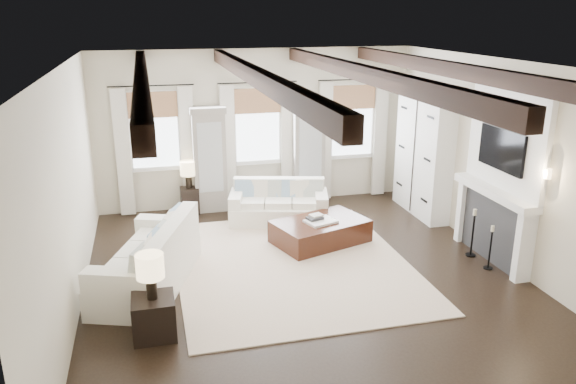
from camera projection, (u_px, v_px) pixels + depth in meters
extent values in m
plane|color=black|center=(307.00, 280.00, 8.52)|extent=(7.50, 7.50, 0.00)
cube|color=beige|center=(257.00, 128.00, 11.49)|extent=(6.50, 0.04, 3.20)
cube|color=beige|center=(436.00, 306.00, 4.57)|extent=(6.50, 0.04, 3.20)
cube|color=beige|center=(67.00, 197.00, 7.27)|extent=(0.04, 7.50, 3.20)
cube|color=beige|center=(507.00, 165.00, 8.79)|extent=(0.04, 7.50, 3.20)
cube|color=white|center=(309.00, 65.00, 7.54)|extent=(6.50, 7.50, 0.04)
cube|color=black|center=(141.00, 79.00, 7.06)|extent=(0.16, 7.40, 0.22)
cube|color=black|center=(255.00, 76.00, 7.40)|extent=(0.16, 7.40, 0.22)
cube|color=black|center=(361.00, 73.00, 7.75)|extent=(0.16, 7.40, 0.22)
cube|color=black|center=(455.00, 70.00, 8.09)|extent=(0.16, 7.40, 0.22)
cube|color=white|center=(154.00, 131.00, 10.97)|extent=(0.90, 0.03, 1.45)
cube|color=#9E6C48|center=(153.00, 105.00, 10.75)|extent=(0.94, 0.04, 0.50)
cube|color=silver|center=(123.00, 153.00, 10.85)|extent=(0.28, 0.08, 2.50)
cube|color=silver|center=(188.00, 150.00, 11.14)|extent=(0.28, 0.08, 2.50)
cylinder|color=black|center=(151.00, 86.00, 10.59)|extent=(1.60, 0.02, 0.02)
cube|color=white|center=(257.00, 126.00, 11.45)|extent=(0.90, 0.03, 1.45)
cube|color=#9E6C48|center=(257.00, 101.00, 11.23)|extent=(0.94, 0.04, 0.50)
cube|color=silver|center=(228.00, 147.00, 11.33)|extent=(0.28, 0.08, 2.50)
cube|color=silver|center=(288.00, 144.00, 11.61)|extent=(0.28, 0.08, 2.50)
cylinder|color=black|center=(258.00, 82.00, 11.07)|extent=(1.60, 0.02, 0.02)
cube|color=white|center=(352.00, 122.00, 11.92)|extent=(0.90, 0.03, 1.45)
cube|color=#9E6C48|center=(354.00, 97.00, 11.71)|extent=(0.94, 0.04, 0.50)
cube|color=silver|center=(325.00, 142.00, 11.80)|extent=(0.28, 0.08, 2.50)
cube|color=silver|center=(380.00, 139.00, 12.09)|extent=(0.28, 0.08, 2.50)
cylinder|color=black|center=(355.00, 79.00, 11.55)|extent=(1.60, 0.02, 0.02)
cube|color=gray|center=(209.00, 163.00, 11.23)|extent=(0.64, 0.38, 2.00)
cube|color=#B2B7BA|center=(210.00, 158.00, 11.00)|extent=(0.48, 0.02, 1.40)
cube|color=gray|center=(207.00, 110.00, 10.90)|extent=(0.70, 0.42, 0.12)
cube|color=gray|center=(308.00, 156.00, 11.71)|extent=(0.64, 0.38, 2.00)
cube|color=#B2B7BA|center=(311.00, 152.00, 11.48)|extent=(0.48, 0.02, 1.40)
cube|color=gray|center=(308.00, 106.00, 11.38)|extent=(0.70, 0.42, 0.12)
cube|color=#252528|center=(494.00, 227.00, 9.09)|extent=(0.18, 1.50, 1.10)
cube|color=black|center=(492.00, 236.00, 9.13)|extent=(0.10, 0.90, 0.70)
cube|color=white|center=(524.00, 247.00, 8.32)|extent=(0.26, 0.14, 1.10)
cube|color=white|center=(465.00, 211.00, 9.84)|extent=(0.26, 0.14, 1.10)
cube|color=white|center=(495.00, 192.00, 8.89)|extent=(0.32, 1.90, 0.12)
cube|color=white|center=(508.00, 133.00, 8.62)|extent=(0.10, 1.90, 1.80)
cube|color=black|center=(502.00, 149.00, 8.68)|extent=(0.07, 1.10, 0.64)
cylinder|color=#FFD899|center=(548.00, 174.00, 7.75)|extent=(0.10, 0.10, 0.14)
cube|color=silver|center=(423.00, 152.00, 11.02)|extent=(0.40, 1.70, 2.50)
cube|color=black|center=(414.00, 153.00, 10.97)|extent=(0.01, 0.02, 2.40)
cube|color=beige|center=(292.00, 264.00, 9.05)|extent=(3.65, 4.33, 0.02)
cube|color=white|center=(279.00, 213.00, 10.82)|extent=(2.01, 1.28, 0.35)
cube|color=white|center=(279.00, 188.00, 11.00)|extent=(1.76, 0.64, 0.44)
cube|color=white|center=(236.00, 199.00, 10.73)|extent=(0.42, 0.83, 0.23)
cube|color=white|center=(321.00, 199.00, 10.72)|extent=(0.42, 0.83, 0.23)
cube|color=white|center=(252.00, 202.00, 10.71)|extent=(0.61, 0.64, 0.12)
cube|color=white|center=(279.00, 202.00, 10.70)|extent=(0.61, 0.64, 0.12)
cube|color=white|center=(305.00, 202.00, 10.70)|extent=(0.61, 0.64, 0.12)
cube|color=#7699B7|center=(245.00, 189.00, 10.86)|extent=(0.41, 0.28, 0.39)
cube|color=silver|center=(258.00, 189.00, 10.85)|extent=(0.41, 0.28, 0.39)
cube|color=beige|center=(272.00, 189.00, 10.85)|extent=(0.41, 0.28, 0.39)
cube|color=#7699B7|center=(286.00, 189.00, 10.85)|extent=(0.41, 0.28, 0.39)
cube|color=silver|center=(299.00, 190.00, 10.85)|extent=(0.41, 0.28, 0.39)
cube|color=beige|center=(313.00, 190.00, 10.85)|extent=(0.41, 0.28, 0.39)
cube|color=white|center=(148.00, 272.00, 8.28)|extent=(1.73, 2.47, 0.43)
cube|color=white|center=(172.00, 243.00, 8.10)|extent=(0.96, 2.11, 0.54)
cube|color=white|center=(167.00, 225.00, 9.11)|extent=(1.01, 0.59, 0.28)
cube|color=white|center=(120.00, 281.00, 7.24)|extent=(1.01, 0.59, 0.28)
cube|color=white|center=(156.00, 238.00, 8.79)|extent=(0.81, 0.79, 0.15)
cube|color=white|center=(143.00, 254.00, 8.20)|extent=(0.81, 0.79, 0.15)
cube|color=white|center=(127.00, 273.00, 7.61)|extent=(0.81, 0.79, 0.15)
cube|color=#7699B7|center=(175.00, 221.00, 8.87)|extent=(0.37, 0.51, 0.47)
cube|color=silver|center=(169.00, 228.00, 8.57)|extent=(0.37, 0.51, 0.47)
cube|color=beige|center=(163.00, 236.00, 8.26)|extent=(0.37, 0.51, 0.47)
cube|color=#7699B7|center=(156.00, 245.00, 7.95)|extent=(0.37, 0.51, 0.47)
cube|color=silver|center=(148.00, 254.00, 7.65)|extent=(0.37, 0.51, 0.47)
cube|color=beige|center=(140.00, 264.00, 7.34)|extent=(0.37, 0.51, 0.47)
cube|color=black|center=(320.00, 232.00, 9.83)|extent=(1.80, 1.42, 0.41)
cube|color=white|center=(321.00, 221.00, 9.68)|extent=(0.59, 0.52, 0.04)
cube|color=#262628|center=(315.00, 218.00, 9.72)|extent=(0.31, 0.27, 0.04)
cube|color=beige|center=(316.00, 215.00, 9.75)|extent=(0.26, 0.23, 0.03)
cube|color=black|center=(154.00, 317.00, 6.98)|extent=(0.52, 0.52, 0.52)
cylinder|color=black|center=(152.00, 288.00, 6.86)|extent=(0.13, 0.13, 0.29)
cylinder|color=#F9D89E|center=(150.00, 266.00, 6.77)|extent=(0.34, 0.34, 0.30)
cube|color=black|center=(190.00, 200.00, 11.27)|extent=(0.35, 0.35, 0.53)
cylinder|color=black|center=(189.00, 181.00, 11.15)|extent=(0.12, 0.12, 0.27)
cylinder|color=#F9D89E|center=(188.00, 168.00, 11.06)|extent=(0.32, 0.32, 0.28)
cylinder|color=black|center=(488.00, 268.00, 8.90)|extent=(0.15, 0.15, 0.02)
cylinder|color=black|center=(490.00, 250.00, 8.80)|extent=(0.03, 0.03, 0.64)
cylinder|color=beige|center=(493.00, 229.00, 8.69)|extent=(0.06, 0.06, 0.09)
cylinder|color=black|center=(470.00, 255.00, 9.37)|extent=(0.17, 0.17, 0.02)
cylinder|color=black|center=(473.00, 235.00, 9.26)|extent=(0.03, 0.03, 0.73)
cylinder|color=beige|center=(475.00, 212.00, 9.13)|extent=(0.06, 0.06, 0.10)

